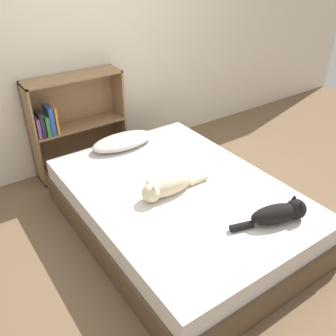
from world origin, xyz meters
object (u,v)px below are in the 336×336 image
(pillow, at_px, (123,141))
(cat_light, at_px, (166,187))
(bed, at_px, (179,208))
(cat_dark, at_px, (280,213))
(bookshelf, at_px, (73,123))

(pillow, xyz_separation_m, cat_light, (-0.11, -0.87, 0.02))
(bed, xyz_separation_m, cat_dark, (0.32, -0.71, 0.27))
(bed, height_order, pillow, pillow)
(bed, height_order, cat_dark, cat_dark)
(bed, bearing_deg, cat_light, -170.46)
(cat_dark, bearing_deg, cat_light, 140.86)
(cat_light, relative_size, bookshelf, 0.60)
(pillow, xyz_separation_m, bookshelf, (-0.27, 0.51, 0.06))
(cat_light, xyz_separation_m, cat_dark, (0.46, -0.69, -0.01))
(cat_light, height_order, cat_dark, cat_light)
(bookshelf, bearing_deg, cat_light, -83.58)
(cat_light, height_order, bookshelf, bookshelf)
(pillow, distance_m, cat_dark, 1.59)
(bed, relative_size, pillow, 3.38)
(bed, relative_size, bookshelf, 2.09)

